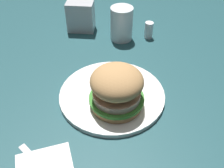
{
  "coord_description": "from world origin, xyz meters",
  "views": [
    {
      "loc": [
        0.5,
        -0.06,
        0.46
      ],
      "look_at": [
        0.03,
        -0.03,
        0.04
      ],
      "focal_mm": 41.25,
      "sensor_mm": 36.0,
      "label": 1
    }
  ],
  "objects_px": {
    "napkin_dispenser": "(81,16)",
    "salt_shaker": "(149,30)",
    "plate": "(112,95)",
    "sandwich": "(117,88)",
    "fries_pile": "(117,77)",
    "drink_glass": "(121,25)"
  },
  "relations": [
    {
      "from": "fries_pile",
      "to": "drink_glass",
      "type": "xyz_separation_m",
      "value": [
        -0.22,
        0.04,
        0.03
      ]
    },
    {
      "from": "plate",
      "to": "napkin_dispenser",
      "type": "relative_size",
      "value": 2.63
    },
    {
      "from": "plate",
      "to": "sandwich",
      "type": "relative_size",
      "value": 2.04
    },
    {
      "from": "sandwich",
      "to": "salt_shaker",
      "type": "height_order",
      "value": "sandwich"
    },
    {
      "from": "sandwich",
      "to": "salt_shaker",
      "type": "xyz_separation_m",
      "value": [
        -0.32,
        0.14,
        -0.04
      ]
    },
    {
      "from": "fries_pile",
      "to": "salt_shaker",
      "type": "bearing_deg",
      "value": 150.32
    },
    {
      "from": "plate",
      "to": "salt_shaker",
      "type": "height_order",
      "value": "salt_shaker"
    },
    {
      "from": "napkin_dispenser",
      "to": "drink_glass",
      "type": "bearing_deg",
      "value": -18.02
    },
    {
      "from": "sandwich",
      "to": "fries_pile",
      "type": "relative_size",
      "value": 1.27
    },
    {
      "from": "sandwich",
      "to": "drink_glass",
      "type": "distance_m",
      "value": 0.32
    },
    {
      "from": "drink_glass",
      "to": "salt_shaker",
      "type": "relative_size",
      "value": 1.99
    },
    {
      "from": "fries_pile",
      "to": "napkin_dispenser",
      "type": "bearing_deg",
      "value": -161.79
    },
    {
      "from": "plate",
      "to": "salt_shaker",
      "type": "bearing_deg",
      "value": 152.31
    },
    {
      "from": "drink_glass",
      "to": "napkin_dispenser",
      "type": "bearing_deg",
      "value": -117.95
    },
    {
      "from": "sandwich",
      "to": "drink_glass",
      "type": "height_order",
      "value": "sandwich"
    },
    {
      "from": "drink_glass",
      "to": "salt_shaker",
      "type": "height_order",
      "value": "drink_glass"
    },
    {
      "from": "napkin_dispenser",
      "to": "salt_shaker",
      "type": "xyz_separation_m",
      "value": [
        0.07,
        0.23,
        -0.02
      ]
    },
    {
      "from": "napkin_dispenser",
      "to": "salt_shaker",
      "type": "bearing_deg",
      "value": -7.6
    },
    {
      "from": "napkin_dispenser",
      "to": "salt_shaker",
      "type": "relative_size",
      "value": 1.84
    },
    {
      "from": "drink_glass",
      "to": "napkin_dispenser",
      "type": "xyz_separation_m",
      "value": [
        -0.07,
        -0.13,
        0.0
      ]
    },
    {
      "from": "napkin_dispenser",
      "to": "salt_shaker",
      "type": "distance_m",
      "value": 0.24
    },
    {
      "from": "plate",
      "to": "salt_shaker",
      "type": "distance_m",
      "value": 0.32
    }
  ]
}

